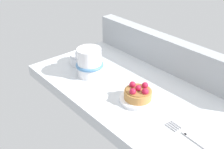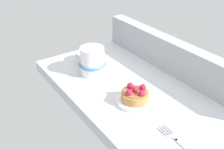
% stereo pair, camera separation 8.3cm
% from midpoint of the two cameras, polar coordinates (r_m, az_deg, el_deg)
% --- Properties ---
extents(ground_plane, '(0.69, 0.39, 0.04)m').
position_cam_midpoint_polar(ground_plane, '(0.87, 1.88, -3.52)').
color(ground_plane, silver).
extents(window_rail_back, '(0.68, 0.05, 0.11)m').
position_cam_midpoint_polar(window_rail_back, '(0.94, 9.63, 4.11)').
color(window_rail_back, '#9EA3A8').
rests_on(window_rail_back, ground_plane).
extents(dessert_plate, '(0.11, 0.11, 0.01)m').
position_cam_midpoint_polar(dessert_plate, '(0.79, 2.40, -5.33)').
color(dessert_plate, white).
rests_on(dessert_plate, ground_plane).
extents(raspberry_tart, '(0.08, 0.08, 0.04)m').
position_cam_midpoint_polar(raspberry_tart, '(0.78, 2.45, -4.00)').
color(raspberry_tart, '#B77F42').
rests_on(raspberry_tart, dessert_plate).
extents(coffee_mug, '(0.13, 0.09, 0.10)m').
position_cam_midpoint_polar(coffee_mug, '(0.91, -7.46, 2.49)').
color(coffee_mug, white).
rests_on(coffee_mug, ground_plane).
extents(dessert_fork, '(0.17, 0.03, 0.01)m').
position_cam_midpoint_polar(dessert_fork, '(0.68, 13.52, -13.43)').
color(dessert_fork, '#B7B7BC').
rests_on(dessert_fork, ground_plane).
extents(sugar_bowl, '(0.08, 0.08, 0.04)m').
position_cam_midpoint_polar(sugar_bowl, '(1.00, -9.03, 3.34)').
color(sugar_bowl, silver).
rests_on(sugar_bowl, ground_plane).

